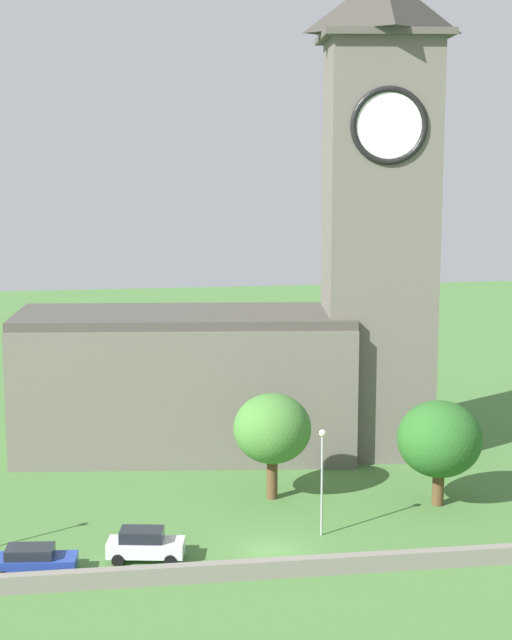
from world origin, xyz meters
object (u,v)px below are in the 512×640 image
car_blue (33,560)px  streetlamp_west_mid (322,465)px  tree_by_tower (272,429)px  tree_riverside_west (440,439)px  car_white (145,545)px  church (272,307)px

car_blue → streetlamp_west_mid: streetlamp_west_mid is taller
streetlamp_west_mid → tree_by_tower: tree_by_tower is taller
car_blue → tree_by_tower: (15.53, 10.62, 4.11)m
streetlamp_west_mid → tree_riverside_west: 9.92m
car_white → tree_riverside_west: size_ratio=0.66×
car_white → streetlamp_west_mid: (11.11, 2.36, 3.61)m
church → car_white: (-10.97, -20.80, -10.59)m
car_blue → tree_riverside_west: size_ratio=0.69×
car_white → tree_by_tower: tree_by_tower is taller
car_white → tree_by_tower: size_ratio=0.64×
tree_riverside_west → car_white: bearing=-161.8°
car_blue → tree_by_tower: bearing=34.4°
church → tree_by_tower: bearing=-99.1°
church → streetlamp_west_mid: bearing=-89.5°
church → tree_riverside_west: (9.11, -14.21, -6.96)m
church → tree_by_tower: 13.19m
car_blue → tree_by_tower: size_ratio=0.67×
car_blue → streetlamp_west_mid: (17.48, 3.44, 3.75)m
car_white → tree_riverside_west: 21.44m
church → car_blue: 29.91m
church → car_blue: bearing=-128.4°
church → tree_riverside_west: bearing=-57.3°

